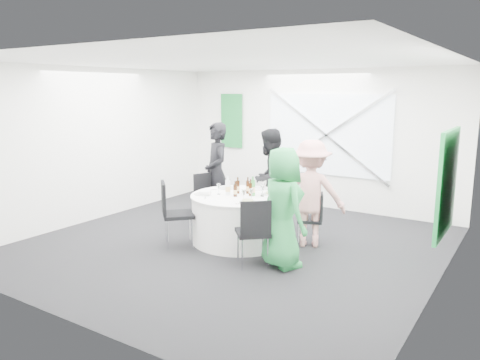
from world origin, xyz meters
The scene contains 50 objects.
floor centered at (0.00, 0.00, 0.00)m, with size 6.00×6.00×0.00m, color black.
ceiling centered at (0.00, 0.00, 2.80)m, with size 6.00×6.00×0.00m, color white.
wall_back centered at (0.00, 3.00, 1.40)m, with size 6.00×6.00×0.00m, color white.
wall_front centered at (0.00, -3.00, 1.40)m, with size 6.00×6.00×0.00m, color white.
wall_left centered at (-3.00, 0.00, 1.40)m, with size 6.00×6.00×0.00m, color white.
wall_right centered at (3.00, 0.00, 1.40)m, with size 6.00×6.00×0.00m, color white.
window_panel centered at (0.30, 2.96, 1.50)m, with size 2.60×0.03×1.60m, color white.
window_brace_a centered at (0.30, 2.92, 1.50)m, with size 0.05×0.05×3.16m, color silver.
window_brace_b centered at (0.30, 2.92, 1.50)m, with size 0.05×0.05×3.16m, color silver.
green_banner centered at (-2.00, 2.95, 1.70)m, with size 0.55×0.04×1.20m, color #136329.
green_sign centered at (2.94, 0.60, 1.20)m, with size 0.05×1.20×1.40m, color #177F35.
banquet_table centered at (0.00, 0.20, 0.38)m, with size 1.56×1.56×0.76m.
chair_back centered at (0.00, 1.35, 0.51)m, with size 0.39×0.40×0.87m.
chair_back_left centered at (-0.99, 0.66, 0.54)m, with size 0.56×0.56×0.93m.
chair_back_right centered at (1.07, 0.68, 0.48)m, with size 0.50×0.49×0.82m.
chair_front_right centered at (0.77, -0.65, 0.56)m, with size 0.62×0.62×0.96m.
chair_front_left centered at (-0.75, -0.56, 0.60)m, with size 0.65×0.65×1.02m.
person_man_back_left centered at (-0.98, 0.93, 0.91)m, with size 0.66×0.44×1.82m, color black.
person_man_back centered at (-0.04, 1.20, 0.87)m, with size 0.84×0.46×1.73m, color black.
person_woman_pink centered at (1.02, 0.63, 0.83)m, with size 1.07×0.50×1.65m, color pink.
person_woman_green centered at (1.06, -0.38, 0.82)m, with size 0.81×0.52×1.65m, color #268C43.
plate_back centered at (0.01, 0.72, 0.77)m, with size 0.26×0.26×0.01m.
plate_back_left centered at (-0.44, 0.49, 0.77)m, with size 0.29×0.29×0.01m.
plate_back_right centered at (0.39, 0.50, 0.78)m, with size 0.26×0.26×0.04m.
plate_front_right centered at (0.36, -0.15, 0.78)m, with size 0.25×0.25×0.04m.
plate_front_left centered at (-0.51, -0.10, 0.77)m, with size 0.26×0.26×0.01m.
napkin centered at (-0.45, -0.11, 0.80)m, with size 0.17×0.11×0.05m, color white.
beer_bottle_a centered at (-0.09, 0.27, 0.86)m, with size 0.06×0.06×0.27m.
beer_bottle_b centered at (0.05, 0.35, 0.86)m, with size 0.06×0.06×0.27m.
beer_bottle_c centered at (0.17, 0.24, 0.86)m, with size 0.06×0.06×0.27m.
beer_bottle_d centered at (0.00, 0.07, 0.85)m, with size 0.06×0.06×0.25m.
green_water_bottle centered at (0.19, 0.27, 0.88)m, with size 0.08×0.08×0.30m.
clear_water_bottle centered at (-0.16, 0.10, 0.88)m, with size 0.08×0.08×0.30m.
wine_glass_a centered at (-0.31, 0.06, 0.88)m, with size 0.07×0.07×0.17m.
wine_glass_b centered at (0.27, -0.11, 0.88)m, with size 0.07×0.07×0.17m.
wine_glass_c centered at (0.27, 0.46, 0.88)m, with size 0.07×0.07×0.17m.
wine_glass_d centered at (0.33, 0.01, 0.88)m, with size 0.07×0.07×0.17m.
wine_glass_e centered at (0.35, 0.30, 0.88)m, with size 0.07×0.07×0.17m.
wine_glass_f centered at (0.31, 0.36, 0.88)m, with size 0.07×0.07×0.17m.
wine_glass_g centered at (-0.37, 0.42, 0.88)m, with size 0.07×0.07×0.17m.
fork_a centered at (0.18, 0.75, 0.76)m, with size 0.01×0.15×0.01m, color silver.
knife_a centered at (-0.15, 0.76, 0.76)m, with size 0.01×0.15×0.01m, color silver.
fork_b centered at (0.57, 0.29, 0.76)m, with size 0.01×0.15×0.01m, color silver.
knife_b centered at (0.42, 0.59, 0.76)m, with size 0.01×0.15×0.01m, color silver.
fork_c centered at (-0.52, -0.05, 0.76)m, with size 0.01×0.15×0.01m, color silver.
knife_c centered at (-0.34, -0.27, 0.76)m, with size 0.01×0.15×0.01m, color silver.
fork_d centered at (0.32, -0.28, 0.76)m, with size 0.01×0.15×0.01m, color silver.
knife_d centered at (0.51, -0.06, 0.76)m, with size 0.01×0.15×0.01m, color silver.
fork_e centered at (-0.39, 0.62, 0.76)m, with size 0.01×0.15×0.01m, color silver.
knife_e centered at (-0.57, 0.29, 0.76)m, with size 0.01×0.15×0.01m, color silver.
Camera 1 is at (3.90, -5.85, 2.40)m, focal length 35.00 mm.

